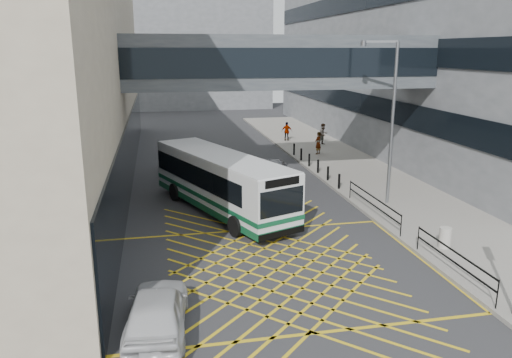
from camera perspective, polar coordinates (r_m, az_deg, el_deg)
ground at (r=19.48m, az=2.34°, el=-10.37°), size 120.00×120.00×0.00m
building_right at (r=49.91m, az=24.04°, el=15.45°), size 24.09×44.00×20.00m
building_far at (r=77.18m, az=-9.99°, el=14.98°), size 28.00×16.00×18.00m
skybridge at (r=30.03m, az=2.70°, el=13.22°), size 20.00×4.10×3.00m
pavement at (r=35.70m, az=10.77°, el=1.17°), size 6.00×54.00×0.16m
box_junction at (r=19.47m, az=2.34°, el=-10.36°), size 12.00×9.00×0.01m
bus at (r=25.84m, az=-4.15°, el=-0.21°), size 6.30×10.98×3.04m
car_white at (r=15.47m, az=-11.26°, el=-14.56°), size 2.36×4.88×1.50m
car_dark at (r=34.38m, az=-8.53°, el=1.78°), size 3.10×4.68×1.37m
car_silver at (r=32.36m, az=2.00°, el=1.19°), size 3.08×4.94×1.43m
street_lamp at (r=27.00m, az=14.97°, el=7.26°), size 1.86×0.95×8.49m
litter_bin at (r=22.41m, az=20.80°, el=-6.28°), size 0.50×0.50×0.87m
kerb_railings at (r=22.79m, az=16.54°, el=-4.81°), size 0.05×12.54×1.00m
bollards at (r=34.65m, az=6.59°, el=1.83°), size 0.14×10.14×0.90m
pedestrian_a at (r=39.78m, az=7.10°, el=4.09°), size 0.85×0.83×1.75m
pedestrian_b at (r=43.83m, az=7.69°, el=5.10°), size 1.03×0.87×1.83m
pedestrian_c at (r=45.45m, az=3.55°, el=5.45°), size 1.09×0.73×1.69m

